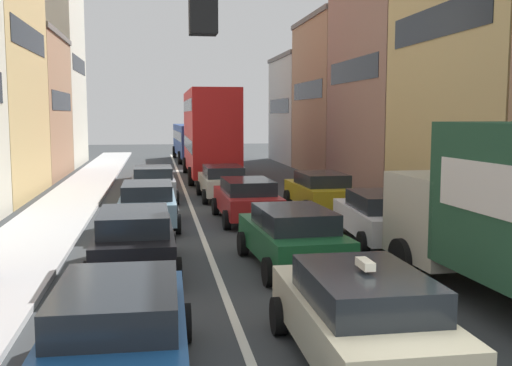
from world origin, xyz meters
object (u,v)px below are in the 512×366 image
(sedan_right_lane_behind_truck, at_px, (381,216))
(sedan_left_lane_fourth, at_px, (153,182))
(sedan_left_lane_front, at_px, (119,330))
(sedan_left_lane_third, at_px, (148,203))
(traffic_light_pole, at_px, (10,105))
(bus_mid_queue_primary, at_px, (210,130))
(wagon_right_lane_far, at_px, (320,190))
(bus_far_queue_secondary, at_px, (193,139))
(taxi_centre_lane_front, at_px, (361,315))
(coupe_centre_lane_fourth, at_px, (223,181))
(hatchback_centre_lane_third, at_px, (247,199))
(sedan_centre_lane_second, at_px, (292,236))
(wagon_left_lane_second, at_px, (134,239))

(sedan_right_lane_behind_truck, bearing_deg, sedan_left_lane_fourth, 37.29)
(sedan_left_lane_front, height_order, sedan_left_lane_third, same)
(traffic_light_pole, xyz_separation_m, bus_mid_queue_primary, (4.44, 28.27, -0.99))
(wagon_right_lane_far, height_order, bus_far_queue_secondary, bus_far_queue_secondary)
(taxi_centre_lane_front, relative_size, coupe_centre_lane_fourth, 1.00)
(sedan_left_lane_front, bearing_deg, bus_mid_queue_primary, -6.49)
(hatchback_centre_lane_third, bearing_deg, taxi_centre_lane_front, 177.58)
(sedan_centre_lane_second, xyz_separation_m, sedan_left_lane_fourth, (-3.37, 12.20, 0.00))
(sedan_left_lane_front, bearing_deg, wagon_right_lane_far, -24.28)
(taxi_centre_lane_front, xyz_separation_m, sedan_left_lane_fourth, (-3.07, 18.02, -0.00))
(wagon_left_lane_second, bearing_deg, sedan_centre_lane_second, -95.05)
(sedan_left_lane_third, bearing_deg, wagon_right_lane_far, -70.27)
(coupe_centre_lane_fourth, distance_m, wagon_right_lane_far, 5.10)
(wagon_left_lane_second, xyz_separation_m, wagon_right_lane_far, (6.80, 8.09, 0.00))
(wagon_right_lane_far, bearing_deg, taxi_centre_lane_front, 165.20)
(taxi_centre_lane_front, height_order, sedan_centre_lane_second, taxi_centre_lane_front)
(traffic_light_pole, xyz_separation_m, bus_far_queue_secondary, (4.31, 42.15, -2.06))
(bus_far_queue_secondary, bearing_deg, sedan_centre_lane_second, 178.89)
(taxi_centre_lane_front, bearing_deg, sedan_centre_lane_second, -2.66)
(sedan_left_lane_fourth, distance_m, bus_far_queue_secondary, 22.47)
(traffic_light_pole, bearing_deg, bus_mid_queue_primary, 81.07)
(sedan_left_lane_third, relative_size, sedan_right_lane_behind_truck, 0.98)
(traffic_light_pole, bearing_deg, sedan_left_lane_fourth, 86.42)
(taxi_centre_lane_front, relative_size, sedan_right_lane_behind_truck, 0.98)
(sedan_right_lane_behind_truck, bearing_deg, sedan_left_lane_front, 143.55)
(wagon_right_lane_far, distance_m, bus_mid_queue_primary, 12.77)
(bus_mid_queue_primary, bearing_deg, coupe_centre_lane_fourth, 179.21)
(traffic_light_pole, height_order, wagon_right_lane_far, traffic_light_pole)
(wagon_right_lane_far, xyz_separation_m, bus_far_queue_secondary, (-3.35, 26.06, 0.96))
(sedan_left_lane_front, xyz_separation_m, sedan_right_lane_behind_truck, (6.94, 8.23, 0.00))
(coupe_centre_lane_fourth, height_order, wagon_right_lane_far, same)
(sedan_centre_lane_second, distance_m, wagon_left_lane_second, 3.78)
(sedan_right_lane_behind_truck, distance_m, bus_far_queue_secondary, 32.29)
(coupe_centre_lane_fourth, xyz_separation_m, sedan_left_lane_fourth, (-3.02, 0.02, 0.00))
(sedan_left_lane_third, height_order, sedan_left_lane_fourth, same)
(sedan_left_lane_front, relative_size, sedan_right_lane_behind_truck, 0.98)
(sedan_left_lane_front, relative_size, sedan_left_lane_fourth, 1.00)
(sedan_left_lane_fourth, distance_m, bus_mid_queue_primary, 9.18)
(sedan_left_lane_front, xyz_separation_m, wagon_right_lane_far, (6.80, 14.25, 0.00))
(taxi_centre_lane_front, height_order, sedan_left_lane_fourth, taxi_centre_lane_front)
(coupe_centre_lane_fourth, relative_size, sedan_right_lane_behind_truck, 0.98)
(coupe_centre_lane_fourth, xyz_separation_m, sedan_right_lane_behind_truck, (3.53, -9.84, 0.00))
(traffic_light_pole, relative_size, hatchback_centre_lane_third, 1.26)
(sedan_centre_lane_second, height_order, sedan_left_lane_fourth, same)
(bus_mid_queue_primary, bearing_deg, sedan_left_lane_fourth, 159.50)
(sedan_left_lane_front, xyz_separation_m, sedan_left_lane_third, (0.23, 11.90, 0.00))
(coupe_centre_lane_fourth, relative_size, wagon_right_lane_far, 1.00)
(bus_mid_queue_primary, bearing_deg, wagon_left_lane_second, 170.37)
(sedan_centre_lane_second, height_order, wagon_left_lane_second, same)
(sedan_left_lane_third, xyz_separation_m, wagon_right_lane_far, (6.57, 2.35, 0.00))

